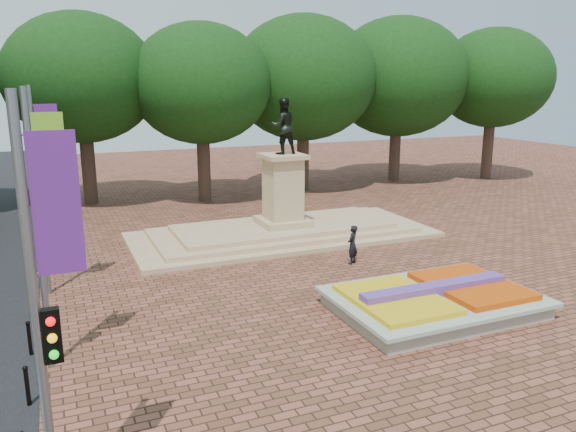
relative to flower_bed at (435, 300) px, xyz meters
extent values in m
plane|color=brown|center=(-1.03, 2.00, -0.38)|extent=(90.00, 90.00, 0.00)
cube|color=gray|center=(-0.03, 0.00, -0.15)|extent=(6.00, 4.00, 0.45)
cube|color=#AAB5A4|center=(-0.03, 0.00, 0.12)|extent=(6.30, 4.30, 0.12)
cube|color=#D0560B|center=(1.42, 0.00, 0.25)|extent=(2.60, 3.40, 0.22)
cube|color=yellow|center=(-1.48, 0.00, 0.24)|extent=(2.60, 3.40, 0.18)
cube|color=#59328B|center=(-0.03, 0.00, 0.34)|extent=(5.20, 0.55, 0.38)
cube|color=tan|center=(-1.03, 10.00, -0.28)|extent=(14.00, 6.00, 0.20)
cube|color=tan|center=(-1.03, 10.00, -0.08)|extent=(12.00, 5.00, 0.20)
cube|color=tan|center=(-1.03, 10.00, 0.12)|extent=(10.00, 4.00, 0.20)
cube|color=tan|center=(-1.03, 10.00, 0.37)|extent=(2.20, 2.20, 0.30)
cube|color=tan|center=(-1.03, 10.00, 1.92)|extent=(1.50, 1.50, 2.80)
cube|color=tan|center=(-1.03, 10.00, 3.42)|extent=(1.90, 1.90, 0.20)
imported|color=black|center=(-1.03, 10.00, 4.77)|extent=(1.22, 0.95, 2.50)
cylinder|color=#3A271F|center=(-9.03, 20.00, 1.62)|extent=(0.80, 0.80, 4.00)
ellipsoid|color=black|center=(-9.03, 20.00, 6.32)|extent=(8.80, 8.80, 7.48)
cylinder|color=#3A271F|center=(-2.03, 20.00, 1.62)|extent=(0.80, 0.80, 4.00)
ellipsoid|color=black|center=(-2.03, 20.00, 6.32)|extent=(8.80, 8.80, 7.48)
cylinder|color=#3A271F|center=(4.97, 20.00, 1.62)|extent=(0.80, 0.80, 4.00)
ellipsoid|color=black|center=(4.97, 20.00, 6.32)|extent=(8.80, 8.80, 7.48)
cylinder|color=#3A271F|center=(11.97, 20.00, 1.62)|extent=(0.80, 0.80, 4.00)
ellipsoid|color=black|center=(11.97, 20.00, 6.32)|extent=(8.80, 8.80, 7.48)
cylinder|color=#3A271F|center=(18.97, 20.00, 1.62)|extent=(0.80, 0.80, 4.00)
ellipsoid|color=black|center=(18.97, 20.00, 6.32)|extent=(8.80, 8.80, 7.48)
cylinder|color=slate|center=(-11.23, -4.50, 3.12)|extent=(0.16, 0.16, 7.00)
cube|color=#5B1E7E|center=(-10.78, -4.50, 4.92)|extent=(0.70, 0.04, 2.20)
cylinder|color=slate|center=(-11.23, 1.00, 3.12)|extent=(0.16, 0.16, 7.00)
cube|color=#78B223|center=(-10.78, 1.00, 4.92)|extent=(0.70, 0.04, 2.20)
cylinder|color=slate|center=(-11.23, 6.50, 3.12)|extent=(0.16, 0.16, 7.00)
cube|color=#5B1E7E|center=(-10.78, 6.50, 4.92)|extent=(0.70, 0.04, 2.20)
cube|color=black|center=(-11.03, -4.50, 2.82)|extent=(0.28, 0.18, 0.90)
cube|color=black|center=(-11.03, 1.00, 2.82)|extent=(0.28, 0.18, 0.90)
cylinder|color=black|center=(-11.73, -0.80, 0.07)|extent=(0.10, 0.10, 0.90)
sphere|color=black|center=(-11.73, -0.80, 0.54)|extent=(0.12, 0.12, 0.12)
cylinder|color=black|center=(-11.73, 1.80, 0.07)|extent=(0.10, 0.10, 0.90)
sphere|color=black|center=(-11.73, 1.80, 0.54)|extent=(0.12, 0.12, 0.12)
cylinder|color=black|center=(-11.73, 4.40, 0.07)|extent=(0.10, 0.10, 0.90)
sphere|color=black|center=(-11.73, 4.40, 0.54)|extent=(0.12, 0.12, 0.12)
cylinder|color=black|center=(-11.73, 7.00, 0.07)|extent=(0.10, 0.10, 0.90)
sphere|color=black|center=(-11.73, 7.00, 0.54)|extent=(0.12, 0.12, 0.12)
imported|color=black|center=(-0.02, 5.23, 0.41)|extent=(0.68, 0.65, 1.58)
camera|label=1|loc=(-10.82, -13.45, 6.71)|focal=35.00mm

